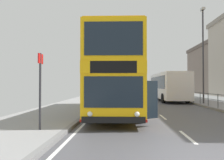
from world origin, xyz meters
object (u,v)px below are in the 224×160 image
at_px(double_decker_bus_main, 115,76).
at_px(street_lamp_far_side, 203,48).
at_px(background_bus_far_lane, 168,86).
at_px(bus_stop_sign_near, 40,83).
at_px(background_building_00, 218,69).

distance_m(double_decker_bus_main, street_lamp_far_side, 10.24).
relative_size(double_decker_bus_main, street_lamp_far_side, 1.35).
height_order(double_decker_bus_main, street_lamp_far_side, street_lamp_far_side).
height_order(background_bus_far_lane, street_lamp_far_side, street_lamp_far_side).
distance_m(background_bus_far_lane, bus_stop_sign_near, 19.24).
height_order(double_decker_bus_main, bus_stop_sign_near, double_decker_bus_main).
distance_m(bus_stop_sign_near, background_building_00, 45.67).
bearing_deg(street_lamp_far_side, background_bus_far_lane, 112.55).
bearing_deg(street_lamp_far_side, background_building_00, 65.56).
height_order(street_lamp_far_side, background_building_00, background_building_00).
bearing_deg(double_decker_bus_main, background_bus_far_lane, 64.19).
xyz_separation_m(street_lamp_far_side, background_building_00, (12.38, 27.23, -0.01)).
bearing_deg(double_decker_bus_main, background_building_00, 59.17).
relative_size(double_decker_bus_main, background_bus_far_lane, 1.15).
height_order(background_bus_far_lane, background_building_00, background_building_00).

